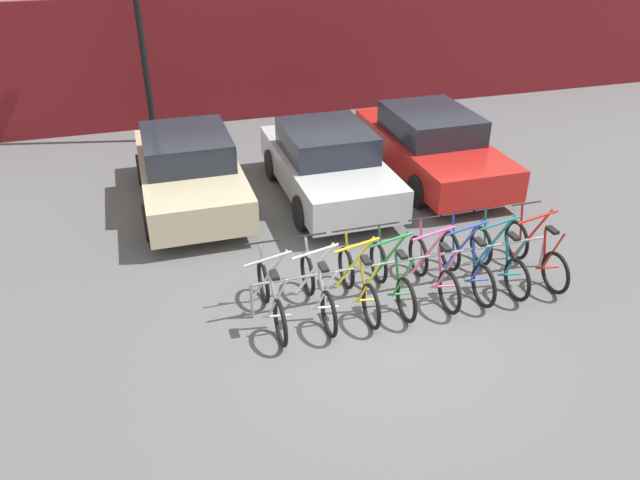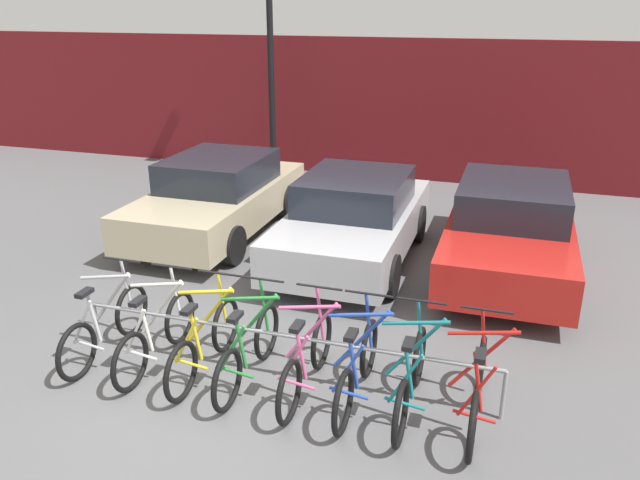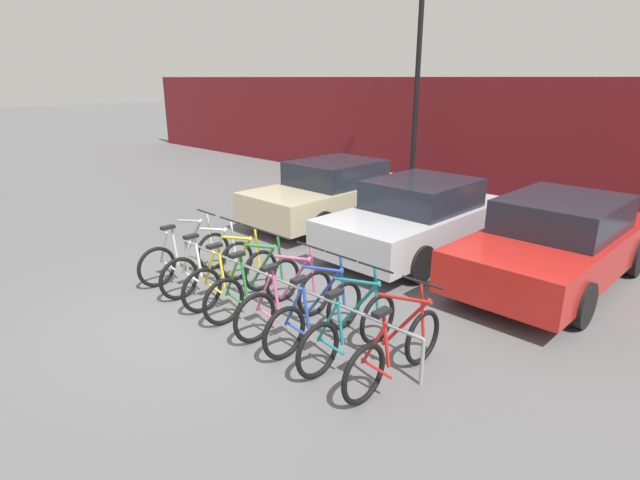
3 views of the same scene
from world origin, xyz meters
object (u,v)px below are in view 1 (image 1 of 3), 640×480
at_px(bicycle_white, 318,290).
at_px(bicycle_green, 392,278).
at_px(car_red, 431,145).
at_px(bike_rack, 408,262).
at_px(car_beige, 189,170).
at_px(bicycle_yellow, 358,283).
at_px(car_silver, 327,164).
at_px(bicycle_silver, 271,298).
at_px(bicycle_pink, 433,271).
at_px(bicycle_red, 535,253).
at_px(bicycle_blue, 466,265).
at_px(bicycle_teal, 499,259).

xyz_separation_m(bicycle_white, bicycle_green, (1.14, 0.00, 0.00)).
distance_m(bicycle_white, car_red, 5.52).
height_order(bike_rack, car_beige, car_beige).
distance_m(bike_rack, bicycle_white, 1.46).
height_order(bicycle_yellow, car_silver, car_silver).
bearing_deg(bicycle_white, car_silver, 69.84).
bearing_deg(bicycle_silver, bike_rack, 3.35).
xyz_separation_m(bicycle_pink, bicycle_red, (1.76, 0.00, 0.00)).
bearing_deg(bicycle_blue, bike_rack, 168.51).
bearing_deg(bicycle_green, bicycle_white, 178.97).
bearing_deg(bike_rack, bicycle_teal, -5.77).
distance_m(bicycle_green, bicycle_red, 2.44).
relative_size(bicycle_green, bicycle_pink, 1.00).
xyz_separation_m(bike_rack, car_beige, (-2.74, 4.05, 0.19)).
bearing_deg(bicycle_white, bicycle_pink, -0.58).
bearing_deg(bicycle_green, bicycle_blue, -1.03).
bearing_deg(bicycle_white, bicycle_blue, -0.58).
xyz_separation_m(bicycle_yellow, car_red, (3.10, 4.07, 0.31)).
bearing_deg(bicycle_red, car_beige, 137.25).
bearing_deg(bicycle_white, bicycle_green, -0.58).
distance_m(bicycle_silver, bicycle_pink, 2.49).
bearing_deg(car_red, bicycle_red, -91.97).
xyz_separation_m(bicycle_blue, car_red, (1.35, 4.07, 0.31)).
height_order(bicycle_white, car_red, car_red).
bearing_deg(bicycle_pink, bicycle_yellow, 177.45).
bearing_deg(bicycle_teal, bicycle_silver, 177.42).
distance_m(bike_rack, bicycle_silver, 2.14).
bearing_deg(bicycle_silver, bicycle_yellow, -0.64).
relative_size(bicycle_silver, bicycle_pink, 1.00).
bearing_deg(bicycle_teal, car_red, 76.38).
xyz_separation_m(bicycle_green, car_silver, (0.19, 3.73, 0.31)).
relative_size(bicycle_pink, car_silver, 0.42).
height_order(bicycle_green, bicycle_blue, same).
bearing_deg(bicycle_yellow, bicycle_silver, -178.25).
relative_size(bicycle_blue, bicycle_red, 1.00).
xyz_separation_m(bicycle_yellow, bicycle_blue, (1.75, 0.00, 0.00)).
xyz_separation_m(bike_rack, bicycle_white, (-1.45, -0.15, -0.12)).
bearing_deg(car_beige, bicycle_silver, -81.63).
bearing_deg(bicycle_yellow, bike_rack, 11.83).
height_order(bike_rack, bicycle_yellow, bicycle_yellow).
height_order(bicycle_silver, car_beige, car_beige).
relative_size(bicycle_yellow, bicycle_green, 1.00).
bearing_deg(bicycle_green, bicycle_silver, 178.97).
distance_m(bicycle_yellow, car_silver, 3.81).
height_order(car_beige, car_red, same).
distance_m(bicycle_yellow, car_beige, 4.62).
height_order(bicycle_silver, bicycle_red, same).
bearing_deg(bicycle_silver, bicycle_white, -0.64).
distance_m(bicycle_yellow, bicycle_red, 2.96).
height_order(bicycle_yellow, car_red, car_red).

